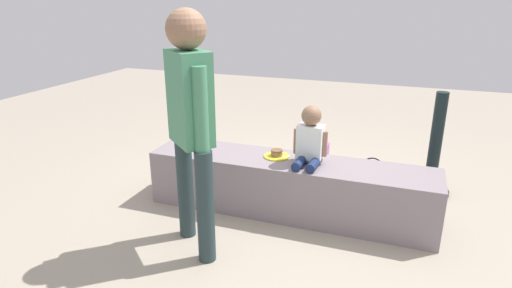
{
  "coord_description": "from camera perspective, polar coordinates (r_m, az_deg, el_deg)",
  "views": [
    {
      "loc": [
        0.87,
        -3.24,
        1.8
      ],
      "look_at": [
        -0.17,
        -0.38,
        0.73
      ],
      "focal_mm": 30.06,
      "sensor_mm": 36.0,
      "label": 1
    }
  ],
  "objects": [
    {
      "name": "cake_plate",
      "position": [
        3.67,
        2.78,
        -1.42
      ],
      "size": [
        0.22,
        0.22,
        0.07
      ],
      "color": "yellow",
      "rests_on": "concrete_ledge"
    },
    {
      "name": "water_bottle_near_gift",
      "position": [
        4.04,
        13.89,
        -6.37
      ],
      "size": [
        0.07,
        0.07,
        0.18
      ],
      "color": "silver",
      "rests_on": "ground_plane"
    },
    {
      "name": "ground_plane",
      "position": [
        3.81,
        4.35,
        -8.91
      ],
      "size": [
        12.0,
        12.0,
        0.0
      ],
      "primitive_type": "plane",
      "color": "#A29684"
    },
    {
      "name": "cake_box_white",
      "position": [
        4.95,
        -3.83,
        -1.37
      ],
      "size": [
        0.35,
        0.36,
        0.1
      ],
      "primitive_type": "cube",
      "rotation": [
        0.0,
        0.0,
        0.14
      ],
      "color": "white",
      "rests_on": "ground_plane"
    },
    {
      "name": "party_cup_red",
      "position": [
        4.75,
        3.23,
        -2.31
      ],
      "size": [
        0.08,
        0.08,
        0.1
      ],
      "primitive_type": "cylinder",
      "color": "red",
      "rests_on": "ground_plane"
    },
    {
      "name": "handbag_black_leather",
      "position": [
        4.27,
        15.12,
        -4.43
      ],
      "size": [
        0.26,
        0.13,
        0.34
      ],
      "color": "black",
      "rests_on": "ground_plane"
    },
    {
      "name": "adult_standing",
      "position": [
        2.93,
        -8.71,
        4.06
      ],
      "size": [
        0.42,
        0.39,
        1.72
      ],
      "color": "#243538",
      "rests_on": "ground_plane"
    },
    {
      "name": "gift_bag",
      "position": [
        4.61,
        8.22,
        -1.71
      ],
      "size": [
        0.21,
        0.13,
        0.36
      ],
      "color": "#B259BF",
      "rests_on": "ground_plane"
    },
    {
      "name": "concrete_ledge",
      "position": [
        3.7,
        4.45,
        -5.64
      ],
      "size": [
        2.43,
        0.5,
        0.48
      ],
      "primitive_type": "cube",
      "color": "gray",
      "rests_on": "ground_plane"
    },
    {
      "name": "child_seated",
      "position": [
        3.49,
        7.2,
        0.69
      ],
      "size": [
        0.28,
        0.32,
        0.48
      ],
      "color": "navy",
      "rests_on": "concrete_ledge"
    },
    {
      "name": "railing_post",
      "position": [
        4.31,
        22.54,
        -1.74
      ],
      "size": [
        0.36,
        0.36,
        0.98
      ],
      "color": "black",
      "rests_on": "ground_plane"
    },
    {
      "name": "water_bottle_far_side",
      "position": [
        4.27,
        -1.07,
        -4.03
      ],
      "size": [
        0.07,
        0.07,
        0.23
      ],
      "color": "silver",
      "rests_on": "ground_plane"
    }
  ]
}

